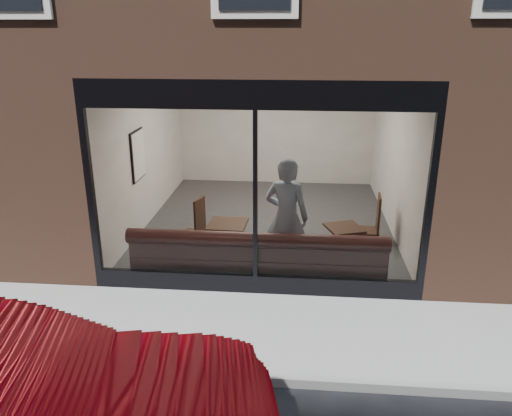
# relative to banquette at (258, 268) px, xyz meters

# --- Properties ---
(ground) EXTENTS (120.00, 120.00, 0.00)m
(ground) POSITION_rel_banquette_xyz_m (0.00, -2.45, -0.23)
(ground) COLOR black
(ground) RESTS_ON ground
(sidewalk_near) EXTENTS (40.00, 2.00, 0.01)m
(sidewalk_near) POSITION_rel_banquette_xyz_m (0.00, -1.45, -0.22)
(sidewalk_near) COLOR gray
(sidewalk_near) RESTS_ON ground
(kerb_near) EXTENTS (40.00, 0.10, 0.12)m
(kerb_near) POSITION_rel_banquette_xyz_m (0.00, -2.50, -0.17)
(kerb_near) COLOR gray
(kerb_near) RESTS_ON ground
(host_building_pier_left) EXTENTS (2.50, 12.00, 3.20)m
(host_building_pier_left) POSITION_rel_banquette_xyz_m (-3.75, 5.55, 1.38)
(host_building_pier_left) COLOR brown
(host_building_pier_left) RESTS_ON ground
(host_building_pier_right) EXTENTS (2.50, 12.00, 3.20)m
(host_building_pier_right) POSITION_rel_banquette_xyz_m (3.75, 5.55, 1.38)
(host_building_pier_right) COLOR brown
(host_building_pier_right) RESTS_ON ground
(host_building_backfill) EXTENTS (5.00, 6.00, 3.20)m
(host_building_backfill) POSITION_rel_banquette_xyz_m (0.00, 8.55, 1.38)
(host_building_backfill) COLOR brown
(host_building_backfill) RESTS_ON ground
(cafe_floor) EXTENTS (6.00, 6.00, 0.00)m
(cafe_floor) POSITION_rel_banquette_xyz_m (0.00, 2.55, -0.21)
(cafe_floor) COLOR #2D2D30
(cafe_floor) RESTS_ON ground
(cafe_ceiling) EXTENTS (6.00, 6.00, 0.00)m
(cafe_ceiling) POSITION_rel_banquette_xyz_m (0.00, 2.55, 2.97)
(cafe_ceiling) COLOR white
(cafe_ceiling) RESTS_ON host_building_upper
(cafe_wall_back) EXTENTS (5.00, 0.00, 5.00)m
(cafe_wall_back) POSITION_rel_banquette_xyz_m (0.00, 5.54, 1.37)
(cafe_wall_back) COLOR beige
(cafe_wall_back) RESTS_ON ground
(cafe_wall_left) EXTENTS (0.00, 6.00, 6.00)m
(cafe_wall_left) POSITION_rel_banquette_xyz_m (-2.49, 2.55, 1.37)
(cafe_wall_left) COLOR beige
(cafe_wall_left) RESTS_ON ground
(cafe_wall_right) EXTENTS (0.00, 6.00, 6.00)m
(cafe_wall_right) POSITION_rel_banquette_xyz_m (2.49, 2.55, 1.37)
(cafe_wall_right) COLOR beige
(cafe_wall_right) RESTS_ON ground
(storefront_kick) EXTENTS (5.00, 0.10, 0.30)m
(storefront_kick) POSITION_rel_banquette_xyz_m (0.00, -0.40, -0.08)
(storefront_kick) COLOR black
(storefront_kick) RESTS_ON ground
(storefront_header) EXTENTS (5.00, 0.10, 0.40)m
(storefront_header) POSITION_rel_banquette_xyz_m (0.00, -0.40, 2.77)
(storefront_header) COLOR black
(storefront_header) RESTS_ON host_building_upper
(storefront_mullion) EXTENTS (0.06, 0.10, 2.50)m
(storefront_mullion) POSITION_rel_banquette_xyz_m (0.00, -0.40, 1.32)
(storefront_mullion) COLOR black
(storefront_mullion) RESTS_ON storefront_kick
(storefront_glass) EXTENTS (4.80, 0.00, 4.80)m
(storefront_glass) POSITION_rel_banquette_xyz_m (0.00, -0.43, 1.33)
(storefront_glass) COLOR white
(storefront_glass) RESTS_ON storefront_kick
(banquette) EXTENTS (4.00, 0.55, 0.45)m
(banquette) POSITION_rel_banquette_xyz_m (0.00, 0.00, 0.00)
(banquette) COLOR #381514
(banquette) RESTS_ON cafe_floor
(person) EXTENTS (0.81, 0.63, 1.96)m
(person) POSITION_rel_banquette_xyz_m (0.44, 0.33, 0.76)
(person) COLOR #98B4CD
(person) RESTS_ON cafe_floor
(cafe_table_left) EXTENTS (0.66, 0.66, 0.04)m
(cafe_table_left) POSITION_rel_banquette_xyz_m (-0.56, 0.55, 0.52)
(cafe_table_left) COLOR #311B13
(cafe_table_left) RESTS_ON cafe_floor
(cafe_table_right) EXTENTS (0.71, 0.71, 0.04)m
(cafe_table_right) POSITION_rel_banquette_xyz_m (1.39, 0.55, 0.52)
(cafe_table_right) COLOR #311B13
(cafe_table_right) RESTS_ON cafe_floor
(cafe_chair_left) EXTENTS (0.47, 0.47, 0.04)m
(cafe_chair_left) POSITION_rel_banquette_xyz_m (-1.35, 1.29, 0.01)
(cafe_chair_left) COLOR #311B13
(cafe_chair_left) RESTS_ON cafe_floor
(cafe_chair_right) EXTENTS (0.48, 0.48, 0.04)m
(cafe_chair_right) POSITION_rel_banquette_xyz_m (1.93, 1.71, 0.01)
(cafe_chair_right) COLOR #311B13
(cafe_chair_right) RESTS_ON cafe_floor
(wall_poster) EXTENTS (0.02, 0.67, 0.90)m
(wall_poster) POSITION_rel_banquette_xyz_m (-2.45, 1.90, 1.34)
(wall_poster) COLOR white
(wall_poster) RESTS_ON cafe_wall_left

